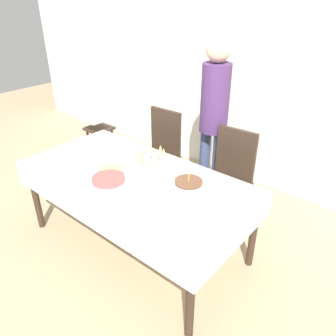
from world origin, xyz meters
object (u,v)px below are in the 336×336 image
Objects in this scene: dining_chair_far_left at (160,150)px; dining_chair_far_right at (229,175)px; gift_bag at (76,177)px; plate_stack_main at (108,179)px; person_standing at (214,110)px; high_chair at (98,134)px; birthday_cake at (188,189)px; champagne_tray at (150,158)px.

dining_chair_far_right is at bearing -0.01° from dining_chair_far_left.
dining_chair_far_left is 1.12m from gift_bag.
dining_chair_far_right reaches higher than plate_stack_main.
plate_stack_main is 1.28m from person_standing.
dining_chair_far_right is 1.88m from high_chair.
person_standing is at bearing 113.57° from birthday_cake.
gift_bag is (-1.76, -0.56, -0.43)m from dining_chair_far_right.
dining_chair_far_left is 0.89m from dining_chair_far_right.
dining_chair_far_left is 1.00× the size of dining_chair_far_right.
dining_chair_far_left is 3.64× the size of plate_stack_main.
dining_chair_far_left is 1.09m from plate_stack_main.
dining_chair_far_right is at bearing 17.62° from gift_bag.
dining_chair_far_right is (0.89, -0.00, 0.00)m from dining_chair_far_left.
plate_stack_main is 0.15× the size of person_standing.
dining_chair_far_right is at bearing 61.73° from plate_stack_main.
dining_chair_far_right is at bearing 1.83° from high_chair.
dining_chair_far_right is 0.56× the size of person_standing.
dining_chair_far_left is at bearing 141.23° from birthday_cake.
dining_chair_far_left is at bearing 3.46° from high_chair.
person_standing is at bearing 21.23° from dining_chair_far_left.
dining_chair_far_right reaches higher than champagne_tray.
high_chair is (-1.97, 0.72, -0.32)m from birthday_cake.
high_chair is at bearing 144.28° from plate_stack_main.
high_chair is (-0.99, -0.06, -0.06)m from dining_chair_far_left.
dining_chair_far_right is at bearing 96.60° from birthday_cake.
high_chair is (-1.53, -0.27, -0.58)m from person_standing.
champagne_tray is at bearing -54.49° from dining_chair_far_left.
gift_bag is (-1.85, 0.23, -0.69)m from birthday_cake.
person_standing reaches higher than gift_bag.
champagne_tray is at bearing -96.58° from person_standing.
dining_chair_far_left is at bearing -158.77° from person_standing.
champagne_tray is 0.45× the size of high_chair.
plate_stack_main reaches higher than gift_bag.
champagne_tray is 1.50m from gift_bag.
dining_chair_far_right is 0.81m from champagne_tray.
birthday_cake is at bearing 20.09° from plate_stack_main.
plate_stack_main is (0.34, -1.02, 0.21)m from dining_chair_far_left.
plate_stack_main is at bearing -118.27° from dining_chair_far_right.
birthday_cake is 0.30× the size of high_chair.
birthday_cake is at bearing -66.43° from person_standing.
plate_stack_main is (-0.55, -1.02, 0.21)m from dining_chair_far_right.
person_standing is 1.66m from high_chair.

